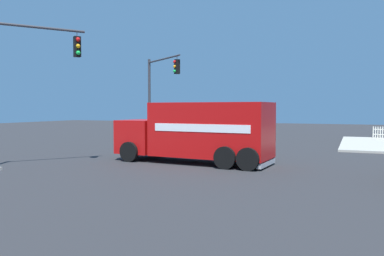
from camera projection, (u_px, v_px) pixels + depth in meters
The scene contains 4 objects.
ground_plane at pixel (199, 159), 20.07m from camera, with size 100.00×100.00×0.00m, color #2B2B2D.
delivery_truck at pixel (198, 132), 18.82m from camera, with size 7.87×3.24×2.94m.
traffic_light_primary at pixel (158, 87), 28.03m from camera, with size 4.01×3.04×6.37m.
traffic_light_secondary at pixel (9, 69), 16.70m from camera, with size 3.01×4.00×6.39m.
Camera 1 is at (-7.46, 18.52, 2.68)m, focal length 36.14 mm.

